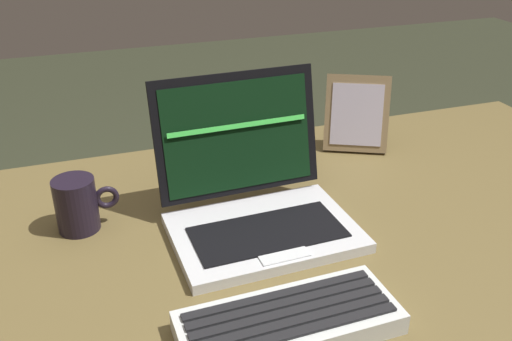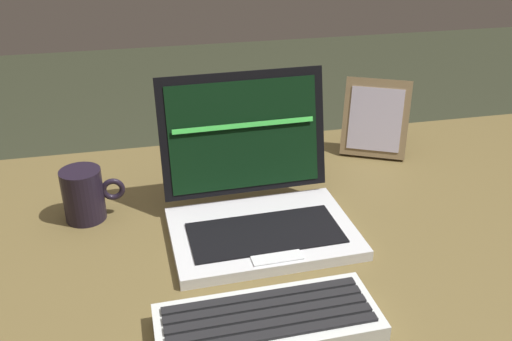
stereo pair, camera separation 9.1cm
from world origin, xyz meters
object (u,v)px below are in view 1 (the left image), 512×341
at_px(coffee_mug, 77,204).
at_px(external_keyboard, 289,322).
at_px(photo_frame, 357,114).
at_px(laptop_front, 256,200).

bearing_deg(coffee_mug, external_keyboard, -55.11).
bearing_deg(coffee_mug, photo_frame, 13.02).
bearing_deg(coffee_mug, laptop_front, -17.26).
distance_m(external_keyboard, photo_frame, 0.61).
distance_m(laptop_front, external_keyboard, 0.27).
relative_size(photo_frame, coffee_mug, 1.54).
height_order(photo_frame, coffee_mug, photo_frame).
distance_m(laptop_front, photo_frame, 0.39).
relative_size(laptop_front, coffee_mug, 2.88).
xyz_separation_m(laptop_front, coffee_mug, (-0.29, 0.09, -0.00)).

